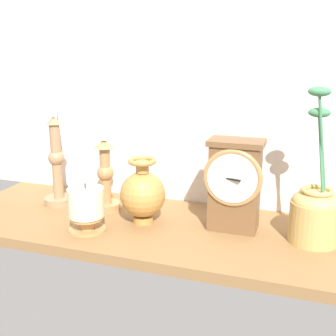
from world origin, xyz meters
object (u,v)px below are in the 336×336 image
at_px(candlestick_tall_center, 56,158).
at_px(pillar_candle_front, 86,207).
at_px(mantel_clock, 234,184).
at_px(brass_vase_jar, 315,211).
at_px(candlestick_tall_left, 105,163).
at_px(brass_vase_bulbous, 144,193).

bearing_deg(candlestick_tall_center, pillar_candle_front, -39.48).
distance_m(mantel_clock, brass_vase_jar, 0.18).
bearing_deg(candlestick_tall_left, pillar_candle_front, -82.86).
height_order(candlestick_tall_center, brass_vase_jar, candlestick_tall_center).
height_order(candlestick_tall_left, candlestick_tall_center, candlestick_tall_center).
bearing_deg(candlestick_tall_center, candlestick_tall_left, 1.36).
distance_m(candlestick_tall_left, brass_vase_jar, 0.51).
relative_size(candlestick_tall_left, brass_vase_jar, 1.04).
distance_m(mantel_clock, candlestick_tall_left, 0.33).
bearing_deg(brass_vase_jar, mantel_clock, 177.23).
height_order(candlestick_tall_left, brass_vase_bulbous, candlestick_tall_left).
bearing_deg(brass_vase_jar, candlestick_tall_center, 177.80).
relative_size(brass_vase_bulbous, brass_vase_jar, 0.48).
xyz_separation_m(candlestick_tall_left, brass_vase_bulbous, (0.12, -0.04, -0.05)).
xyz_separation_m(candlestick_tall_center, brass_vase_jar, (0.64, -0.02, -0.05)).
relative_size(mantel_clock, candlestick_tall_left, 0.61).
xyz_separation_m(mantel_clock, candlestick_tall_left, (-0.33, 0.02, 0.01)).
height_order(brass_vase_jar, pillar_candle_front, brass_vase_jar).
distance_m(brass_vase_bulbous, pillar_candle_front, 0.14).
relative_size(mantel_clock, brass_vase_bulbous, 1.33).
relative_size(candlestick_tall_center, pillar_candle_front, 3.43).
distance_m(brass_vase_bulbous, brass_vase_jar, 0.38).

